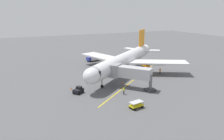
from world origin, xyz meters
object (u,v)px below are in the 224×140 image
Objects in this scene: safety_cone_nose_right at (71,88)px; tug_portside at (78,90)px; airplane at (124,60)px; safety_cone_nose_left at (123,82)px; jet_bridge at (127,72)px; ground_crew_marshaller at (124,91)px; baggage_cart_near_nose at (136,105)px; box_truck_starboard_side at (93,57)px; ground_crew_wing_walker at (160,71)px.

tug_portside is at bearing 104.78° from safety_cone_nose_right.
airplane is 10.01m from safety_cone_nose_left.
jet_bridge is 5.90× the size of ground_crew_marshaller.
airplane reaches higher than jet_bridge.
jet_bridge is 11.95m from tug_portside.
box_truck_starboard_side is (-7.17, -41.52, 0.73)m from baggage_cart_near_nose.
safety_cone_nose_right is (12.84, -1.13, 0.00)m from safety_cone_nose_left.
airplane reaches higher than safety_cone_nose_left.
ground_crew_wing_walker is at bearing 114.36° from box_truck_starboard_side.
jet_bridge is 15.79m from ground_crew_wing_walker.
baggage_cart_near_nose reaches higher than safety_cone_nose_right.
box_truck_starboard_side is (-5.90, -34.31, 0.50)m from ground_crew_marshaller.
airplane is at bearing -149.59° from tug_portside.
baggage_cart_near_nose is 17.32m from safety_cone_nose_right.
jet_bridge reaches higher than ground_crew_wing_walker.
ground_crew_marshaller is at bearing -99.99° from baggage_cart_near_nose.
baggage_cart_near_nose is (18.29, 16.97, -0.23)m from ground_crew_wing_walker.
box_truck_starboard_side reaches higher than safety_cone_nose_left.
box_truck_starboard_side is 30.48m from safety_cone_nose_right.
jet_bridge is 13.52m from safety_cone_nose_right.
tug_portside is at bearing 10.56° from ground_crew_wing_walker.
box_truck_starboard_side reaches higher than baggage_cart_near_nose.
airplane reaches higher than ground_crew_marshaller.
jet_bridge is 3.59× the size of baggage_cart_near_nose.
airplane is 17.23m from ground_crew_marshaller.
airplane is 12.09× the size of baggage_cart_near_nose.
airplane is 61.78× the size of safety_cone_nose_left.
jet_bridge is 5.90× the size of ground_crew_wing_walker.
ground_crew_wing_walker is 24.95m from baggage_cart_near_nose.
tug_portside is 4.98× the size of safety_cone_nose_left.
baggage_cart_near_nose reaches higher than safety_cone_nose_left.
ground_crew_marshaller is 34.82m from box_truck_starboard_side.
tug_portside is (7.41, -12.18, 0.05)m from baggage_cart_near_nose.
safety_cone_nose_right is (12.28, -4.46, -3.49)m from jet_bridge.
ground_crew_marshaller is (2.78, 3.57, -2.88)m from jet_bridge.
box_truck_starboard_side is (11.12, -24.55, 0.50)m from ground_crew_wing_walker.
jet_bridge reaches higher than baggage_cart_near_nose.
safety_cone_nose_left is at bearing 174.96° from safety_cone_nose_right.
safety_cone_nose_right is (15.39, 26.28, -1.11)m from box_truck_starboard_side.
box_truck_starboard_side is at bearing -83.38° from airplane.
ground_crew_marshaller reaches higher than safety_cone_nose_right.
tug_portside is 32.78m from box_truck_starboard_side.
baggage_cart_near_nose is (4.05, 10.78, -3.11)m from jet_bridge.
ground_crew_wing_walker reaches higher than safety_cone_nose_left.
ground_crew_marshaller is at bearing 52.08° from jet_bridge.
safety_cone_nose_right is at bearing 21.12° from airplane.
ground_crew_wing_walker is 13.98m from safety_cone_nose_left.
airplane is 19.87× the size of ground_crew_wing_walker.
safety_cone_nose_left is (-4.62, -14.11, -0.38)m from baggage_cart_near_nose.
ground_crew_marshaller is 0.62× the size of tug_portside.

